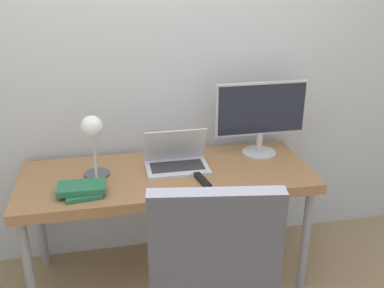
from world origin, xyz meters
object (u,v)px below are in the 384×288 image
object	(u,v)px
monitor	(261,114)
desk_lamp	(93,137)
book_stack	(82,189)
laptop	(176,160)

from	to	relation	value
monitor	desk_lamp	xyz separation A→B (m)	(-1.01, -0.24, 0.02)
book_stack	monitor	bearing A→B (deg)	16.39
monitor	book_stack	bearing A→B (deg)	-163.61
monitor	desk_lamp	size ratio (longest dim) A/B	1.39
monitor	book_stack	world-z (taller)	monitor
laptop	monitor	bearing A→B (deg)	10.51
laptop	desk_lamp	bearing A→B (deg)	-163.47
laptop	book_stack	distance (m)	0.58
desk_lamp	laptop	bearing A→B (deg)	16.53
monitor	desk_lamp	bearing A→B (deg)	-166.70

